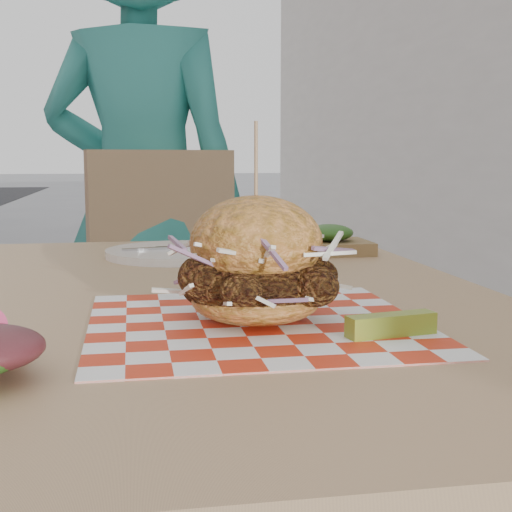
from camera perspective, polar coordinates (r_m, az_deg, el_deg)
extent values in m
imported|color=teal|center=(2.10, -9.03, 4.40)|extent=(0.67, 0.53, 1.61)
cube|color=tan|center=(0.97, -4.67, -4.01)|extent=(0.80, 1.20, 0.04)
cylinder|color=#333338|center=(1.62, -18.82, -13.38)|extent=(0.05, 0.05, 0.71)
cylinder|color=#333338|center=(1.65, 5.78, -12.51)|extent=(0.05, 0.05, 0.71)
cube|color=tan|center=(1.86, -7.02, -7.10)|extent=(0.52, 0.52, 0.04)
cube|color=tan|center=(2.00, -9.05, 1.21)|extent=(0.41, 0.16, 0.50)
cylinder|color=#333338|center=(1.73, -10.67, -16.68)|extent=(0.03, 0.03, 0.43)
cylinder|color=#333338|center=(1.85, 0.50, -14.86)|extent=(0.03, 0.03, 0.43)
cylinder|color=#333338|center=(2.05, -13.50, -12.72)|extent=(0.03, 0.03, 0.43)
cylinder|color=#333338|center=(2.15, -3.94, -11.50)|extent=(0.03, 0.03, 0.43)
cube|color=red|center=(0.78, 0.00, -5.38)|extent=(0.36, 0.36, 0.00)
ellipsoid|color=#CD7E3A|center=(0.78, 0.00, -3.53)|extent=(0.14, 0.14, 0.05)
ellipsoid|color=brown|center=(0.77, 0.00, -2.14)|extent=(0.16, 0.14, 0.08)
ellipsoid|color=#CD7E3A|center=(0.77, 0.00, 1.13)|extent=(0.14, 0.14, 0.10)
cylinder|color=tan|center=(0.76, 0.00, 6.68)|extent=(0.00, 0.00, 0.11)
cube|color=olive|center=(0.74, 10.76, -5.42)|extent=(0.10, 0.04, 0.02)
cylinder|color=white|center=(1.31, -6.10, 0.28)|extent=(0.27, 0.27, 0.01)
cube|color=silver|center=(1.31, -7.42, 0.64)|extent=(0.15, 0.03, 0.00)
cube|color=silver|center=(1.31, -4.81, 0.70)|extent=(0.15, 0.03, 0.00)
cube|color=brown|center=(1.35, 5.88, 0.70)|extent=(0.15, 0.12, 0.02)
ellipsoid|color=#1D4413|center=(1.35, 5.89, 1.88)|extent=(0.09, 0.09, 0.03)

